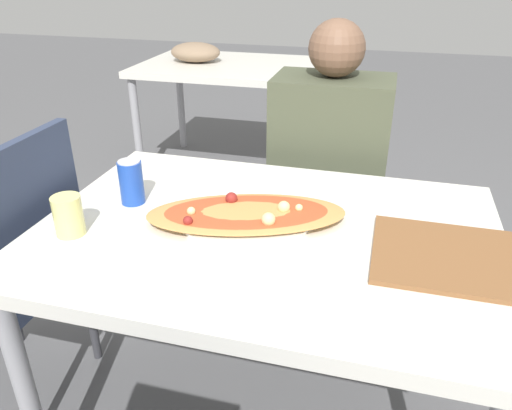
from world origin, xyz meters
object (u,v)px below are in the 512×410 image
object	(u,v)px
chair_far_seated	(330,187)
person_seated	(329,157)
pizza_main	(247,215)
soda_can	(131,182)
dining_table	(266,253)
chair_side_left	(16,262)
drink_glass	(68,216)

from	to	relation	value
chair_far_seated	person_seated	distance (m)	0.21
pizza_main	soda_can	distance (m)	0.34
dining_table	chair_side_left	xyz separation A→B (m)	(-0.77, -0.04, -0.14)
pizza_main	soda_can	size ratio (longest dim) A/B	4.52
chair_far_seated	chair_side_left	world-z (taller)	same
chair_far_seated	soda_can	xyz separation A→B (m)	(-0.47, -0.70, 0.27)
chair_far_seated	soda_can	size ratio (longest dim) A/B	7.33
person_seated	drink_glass	distance (m)	0.96
soda_can	chair_far_seated	bearing A→B (deg)	55.85
soda_can	person_seated	bearing A→B (deg)	50.85
chair_side_left	person_seated	bearing A→B (deg)	-51.50
person_seated	pizza_main	bearing A→B (deg)	77.51
chair_side_left	pizza_main	world-z (taller)	chair_side_left
dining_table	soda_can	bearing A→B (deg)	173.29
chair_far_seated	chair_side_left	distance (m)	1.16
chair_side_left	drink_glass	xyz separation A→B (m)	(0.30, -0.11, 0.26)
dining_table	pizza_main	xyz separation A→B (m)	(-0.06, 0.02, 0.09)
pizza_main	drink_glass	bearing A→B (deg)	-156.97
dining_table	pizza_main	distance (m)	0.11
chair_far_seated	drink_glass	size ratio (longest dim) A/B	9.00
dining_table	pizza_main	world-z (taller)	pizza_main
dining_table	chair_far_seated	distance (m)	0.76
person_seated	pizza_main	size ratio (longest dim) A/B	2.06
chair_side_left	soda_can	distance (m)	0.47
person_seated	soda_can	bearing A→B (deg)	50.85
person_seated	pizza_main	distance (m)	0.63
person_seated	pizza_main	xyz separation A→B (m)	(-0.14, -0.61, 0.05)
chair_side_left	soda_can	size ratio (longest dim) A/B	7.33
chair_side_left	soda_can	world-z (taller)	chair_side_left
dining_table	chair_side_left	size ratio (longest dim) A/B	1.28
chair_side_left	person_seated	xyz separation A→B (m)	(0.85, 0.67, 0.18)
person_seated	dining_table	bearing A→B (deg)	83.14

